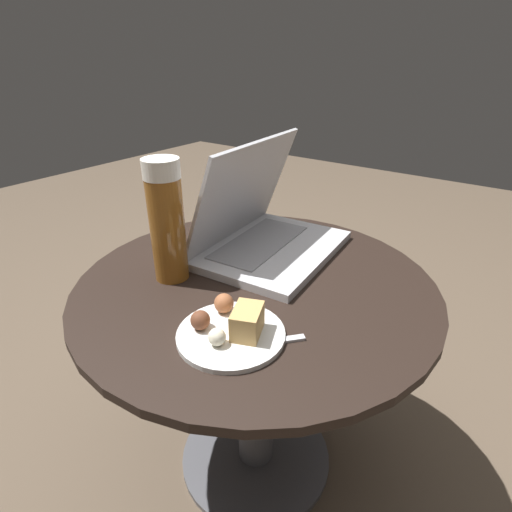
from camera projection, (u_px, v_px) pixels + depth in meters
name	position (u px, v px, depth m)	size (l,w,h in m)	color
ground_plane	(256.00, 456.00, 1.06)	(6.00, 6.00, 0.00)	brown
table	(256.00, 339.00, 0.88)	(0.72, 0.72, 0.54)	#515156
laptop	(263.00, 230.00, 0.91)	(0.36, 0.28, 0.25)	silver
beer_glass	(167.00, 221.00, 0.77)	(0.07, 0.07, 0.24)	brown
snack_plate	(232.00, 328.00, 0.65)	(0.18, 0.18, 0.05)	silver
fork	(238.00, 347.00, 0.62)	(0.15, 0.14, 0.00)	silver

